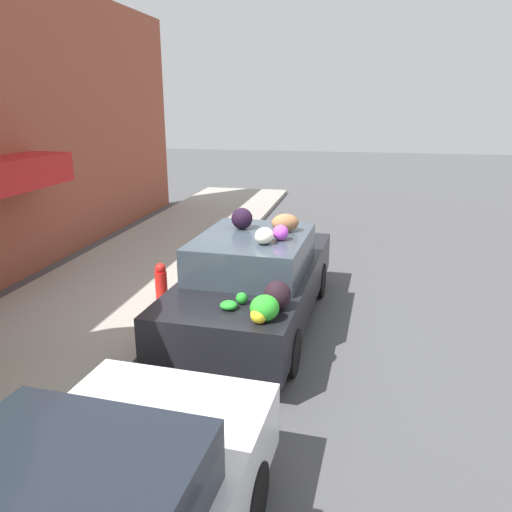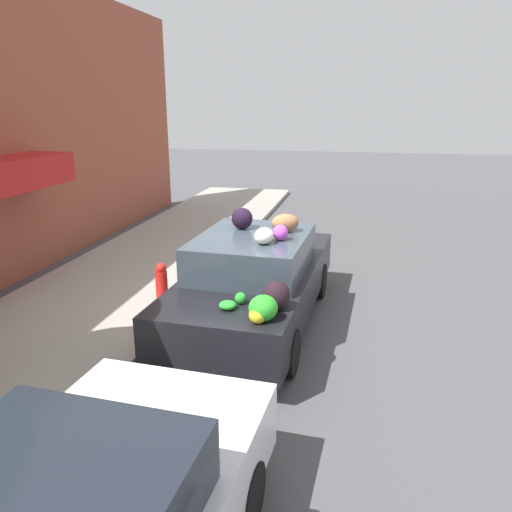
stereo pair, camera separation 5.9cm
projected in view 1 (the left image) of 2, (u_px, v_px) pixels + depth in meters
ground_plane at (245, 322)px, 8.00m from camera, size 60.00×60.00×0.00m
sidewalk_curb at (91, 305)px, 8.51m from camera, size 24.00×3.20×0.13m
fire_hydrant at (161, 283)px, 8.34m from camera, size 0.20×0.20×0.70m
art_car at (256, 278)px, 7.68m from camera, size 4.61×1.98×1.82m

